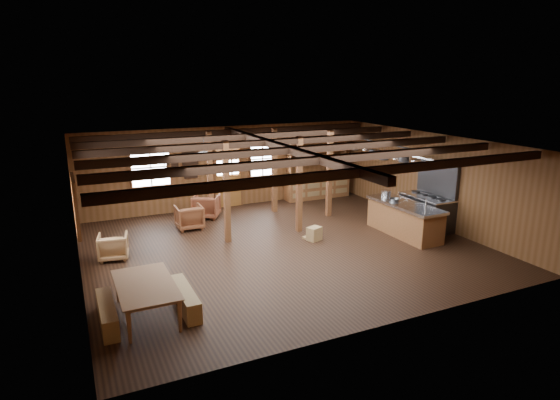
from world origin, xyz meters
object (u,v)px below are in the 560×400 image
(commercial_range, at_px, (428,207))
(armchair_c, at_px, (113,246))
(dining_table, at_px, (148,300))
(armchair_b, at_px, (206,206))
(kitchen_island, at_px, (404,219))
(armchair_a, at_px, (189,217))

(commercial_range, relative_size, armchair_c, 2.93)
(dining_table, xyz_separation_m, armchair_b, (2.82, 5.79, 0.04))
(commercial_range, relative_size, armchair_b, 2.55)
(commercial_range, xyz_separation_m, dining_table, (-8.55, -1.95, -0.33))
(kitchen_island, distance_m, commercial_range, 1.08)
(armchair_a, bearing_deg, armchair_c, 34.99)
(commercial_range, xyz_separation_m, armchair_b, (-5.73, 3.84, -0.29))
(commercial_range, height_order, armchair_c, commercial_range)
(armchair_b, bearing_deg, armchair_a, 77.82)
(armchair_a, xyz_separation_m, armchair_c, (-2.33, -1.58, -0.03))
(commercial_range, distance_m, dining_table, 8.77)
(dining_table, bearing_deg, armchair_c, 4.94)
(dining_table, distance_m, armchair_c, 3.33)
(armchair_a, bearing_deg, commercial_range, 156.53)
(dining_table, bearing_deg, kitchen_island, -77.07)
(dining_table, distance_m, armchair_a, 5.29)
(kitchen_island, distance_m, armchair_b, 6.19)
(armchair_b, height_order, armchair_c, armchair_b)
(armchair_a, height_order, armchair_c, armchair_a)
(commercial_range, relative_size, armchair_a, 2.68)
(armchair_c, bearing_deg, dining_table, 104.83)
(armchair_b, xyz_separation_m, armchair_c, (-3.12, -2.48, -0.05))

